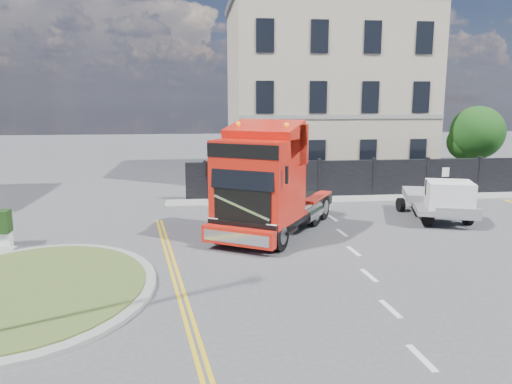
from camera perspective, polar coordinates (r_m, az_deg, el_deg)
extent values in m
plane|color=#424244|center=(17.47, 1.36, -6.73)|extent=(120.00, 120.00, 0.00)
cylinder|color=gray|center=(15.17, -24.47, -10.20)|extent=(6.80, 6.80, 0.12)
cylinder|color=#2D491D|center=(15.15, -24.50, -9.92)|extent=(6.20, 6.20, 0.05)
cube|color=black|center=(27.17, 11.28, 1.49)|extent=(18.00, 0.25, 2.00)
cube|color=silver|center=(30.87, 26.48, 1.65)|extent=(2.60, 0.12, 2.00)
cube|color=#B4A48F|center=(34.05, 7.62, 11.00)|extent=(12.00, 10.00, 11.00)
cube|color=#4E4E53|center=(34.58, 7.87, 20.57)|extent=(12.30, 10.30, 0.50)
cylinder|color=#382619|center=(33.36, 23.72, 2.80)|extent=(0.24, 0.24, 2.40)
sphere|color=#163510|center=(33.18, 23.97, 6.23)|extent=(3.20, 3.20, 3.20)
sphere|color=#163510|center=(33.32, 22.80, 5.29)|extent=(2.20, 2.20, 2.20)
cube|color=gray|center=(26.49, 11.80, -0.83)|extent=(20.00, 1.60, 0.12)
cube|color=black|center=(20.15, 2.49, -2.03)|extent=(5.72, 7.11, 0.48)
cube|color=red|center=(18.18, 0.32, 1.40)|extent=(3.72, 3.76, 2.99)
cube|color=red|center=(19.05, 1.71, 5.54)|extent=(2.78, 2.21, 1.50)
cube|color=black|center=(16.89, -1.57, 2.16)|extent=(2.04, 1.27, 1.12)
cube|color=red|center=(17.04, -2.04, -5.12)|extent=(2.48, 1.70, 0.59)
cylinder|color=black|center=(18.29, -4.09, -4.15)|extent=(0.87, 1.13, 1.11)
cylinder|color=gray|center=(18.29, -4.09, -4.15)|extent=(0.64, 0.72, 0.61)
cylinder|color=black|center=(17.34, 2.65, -4.96)|extent=(0.87, 1.13, 1.11)
cylinder|color=gray|center=(17.34, 2.65, -4.96)|extent=(0.64, 0.72, 0.61)
cylinder|color=black|center=(21.61, 0.71, -1.83)|extent=(0.87, 1.13, 1.11)
cylinder|color=gray|center=(21.61, 0.71, -1.83)|extent=(0.64, 0.72, 0.61)
cylinder|color=black|center=(20.81, 6.54, -2.38)|extent=(0.87, 1.13, 1.11)
cylinder|color=gray|center=(20.81, 6.54, -2.38)|extent=(0.64, 0.72, 0.61)
cylinder|color=black|center=(22.76, 2.01, -1.19)|extent=(0.87, 1.13, 1.11)
cylinder|color=gray|center=(22.76, 2.01, -1.19)|extent=(0.64, 0.72, 0.61)
cylinder|color=black|center=(22.00, 7.57, -1.69)|extent=(0.87, 1.13, 1.11)
cylinder|color=gray|center=(22.00, 7.57, -1.69)|extent=(0.64, 0.72, 0.61)
cube|color=slate|center=(23.40, 19.54, -1.24)|extent=(3.05, 4.79, 0.23)
cube|color=silver|center=(22.07, 21.22, -0.44)|extent=(2.20, 2.14, 1.21)
cylinder|color=black|center=(21.86, 19.01, -2.89)|extent=(0.23, 0.65, 0.65)
cylinder|color=black|center=(22.67, 23.04, -2.69)|extent=(0.23, 0.65, 0.65)
cylinder|color=black|center=(24.33, 16.19, -1.39)|extent=(0.23, 0.65, 0.65)
cylinder|color=black|center=(25.07, 19.92, -1.27)|extent=(0.23, 0.65, 0.65)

